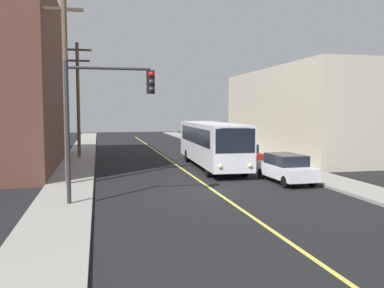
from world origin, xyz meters
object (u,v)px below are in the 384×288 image
object	(u,v)px
city_bus	(211,142)
parked_car_white	(286,168)
utility_pole_mid	(78,94)
traffic_signal_left_corner	(105,105)
utility_pole_near	(65,74)
parked_car_red	(243,154)
fire_hydrant	(283,161)

from	to	relation	value
city_bus	parked_car_white	size ratio (longest dim) A/B	2.75
utility_pole_mid	traffic_signal_left_corner	distance (m)	18.23
utility_pole_mid	traffic_signal_left_corner	bearing A→B (deg)	-84.05
parked_car_white	utility_pole_near	bearing A→B (deg)	172.45
parked_car_white	utility_pole_mid	xyz separation A→B (m)	(-11.93, 14.67, 4.60)
parked_car_red	utility_pole_mid	distance (m)	14.74
utility_pole_mid	utility_pole_near	bearing A→B (deg)	-90.17
utility_pole_near	city_bus	bearing A→B (deg)	29.23
parked_car_red	fire_hydrant	world-z (taller)	parked_car_red
parked_car_white	city_bus	bearing A→B (deg)	109.41
city_bus	utility_pole_mid	size ratio (longest dim) A/B	1.27
parked_car_red	city_bus	bearing A→B (deg)	-164.09
parked_car_white	traffic_signal_left_corner	world-z (taller)	traffic_signal_left_corner
parked_car_white	fire_hydrant	bearing A→B (deg)	66.18
parked_car_white	fire_hydrant	size ratio (longest dim) A/B	5.30
city_bus	parked_car_red	bearing A→B (deg)	15.91
parked_car_red	utility_pole_near	xyz separation A→B (m)	(-12.17, -6.09, 5.18)
parked_car_white	parked_car_red	xyz separation A→B (m)	(0.20, 7.68, 0.00)
city_bus	fire_hydrant	world-z (taller)	city_bus
parked_car_white	utility_pole_near	world-z (taller)	utility_pole_near
parked_car_white	utility_pole_mid	size ratio (longest dim) A/B	0.46
fire_hydrant	city_bus	bearing A→B (deg)	157.63
utility_pole_near	fire_hydrant	bearing A→B (deg)	13.56
parked_car_white	utility_pole_near	xyz separation A→B (m)	(-11.97, 1.59, 5.18)
utility_pole_near	utility_pole_mid	size ratio (longest dim) A/B	1.12
utility_pole_near	traffic_signal_left_corner	size ratio (longest dim) A/B	1.79
parked_car_white	traffic_signal_left_corner	size ratio (longest dim) A/B	0.74
parked_car_white	parked_car_red	bearing A→B (deg)	88.50
parked_car_white	utility_pole_mid	distance (m)	19.46
utility_pole_near	fire_hydrant	distance (m)	15.57
parked_car_red	utility_pole_mid	size ratio (longest dim) A/B	0.46
traffic_signal_left_corner	parked_car_red	bearing A→B (deg)	47.30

